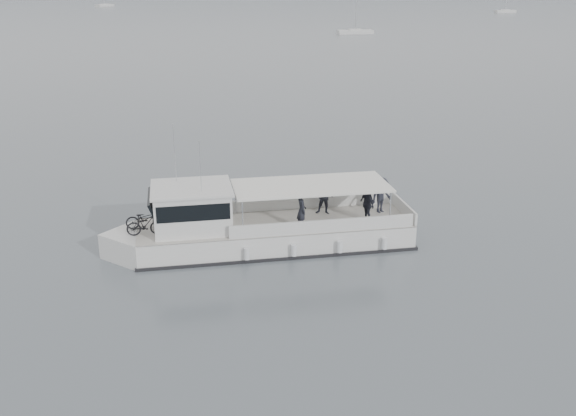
{
  "coord_description": "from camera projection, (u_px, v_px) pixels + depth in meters",
  "views": [
    {
      "loc": [
        -2.61,
        -27.07,
        10.15
      ],
      "look_at": [
        -3.11,
        -3.67,
        1.6
      ],
      "focal_mm": 40.0,
      "sensor_mm": 36.0,
      "label": 1
    }
  ],
  "objects": [
    {
      "name": "tour_boat",
      "position": [
        249.0,
        228.0,
        25.0
      ],
      "size": [
        12.2,
        5.07,
        5.09
      ],
      "rotation": [
        0.0,
        0.0,
        0.2
      ],
      "color": "white",
      "rests_on": "ground"
    },
    {
      "name": "moored_fleet",
      "position": [
        259.0,
        4.0,
        220.28
      ],
      "size": [
        434.34,
        352.99,
        9.48
      ],
      "color": "white",
      "rests_on": "ground"
    },
    {
      "name": "ground",
      "position": [
        359.0,
        214.0,
        28.85
      ],
      "size": [
        1400.0,
        1400.0,
        0.0
      ],
      "primitive_type": "plane",
      "color": "#4F585D",
      "rests_on": "ground"
    }
  ]
}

